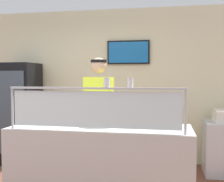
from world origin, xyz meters
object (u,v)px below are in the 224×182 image
pizza_server (99,122)px  parmesan_shaker (107,83)px  pepper_flake_shaker (130,83)px  drink_fridge (18,112)px  pizza_tray (98,124)px  worker_figure (99,114)px

pizza_server → parmesan_shaker: size_ratio=2.87×
parmesan_shaker → pepper_flake_shaker: (0.24, -0.00, -0.00)m
pizza_server → pepper_flake_shaker: bearing=-57.5°
pepper_flake_shaker → drink_fridge: drink_fridge is taller
pizza_server → parmesan_shaker: parmesan_shaker is taller
pizza_tray → drink_fridge: 2.33m
parmesan_shaker → pepper_flake_shaker: size_ratio=1.01×
pizza_tray → worker_figure: (-0.12, 0.57, 0.04)m
pizza_tray → parmesan_shaker: 0.64m
pizza_server → parmesan_shaker: 0.60m
parmesan_shaker → pizza_tray: bearing=115.7°
pizza_tray → worker_figure: size_ratio=0.30×
worker_figure → drink_fridge: worker_figure is taller
pizza_server → parmesan_shaker: bearing=-81.1°
pizza_server → worker_figure: 0.60m
pepper_flake_shaker → worker_figure: 1.18m
pizza_tray → pizza_server: (0.02, -0.02, 0.02)m
parmesan_shaker → worker_figure: (-0.31, 0.95, -0.44)m
pizza_tray → parmesan_shaker: (0.19, -0.39, 0.47)m
pizza_server → parmesan_shaker: (0.16, -0.37, 0.45)m
pizza_server → worker_figure: bearing=88.9°
drink_fridge → worker_figure: bearing=-28.0°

